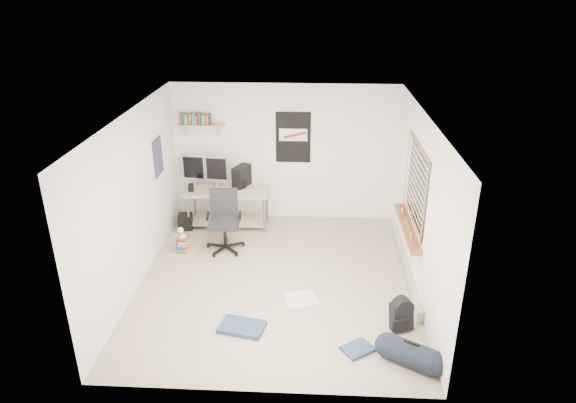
{
  "coord_description": "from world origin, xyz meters",
  "views": [
    {
      "loc": [
        0.53,
        -6.52,
        4.16
      ],
      "look_at": [
        0.16,
        0.26,
        1.18
      ],
      "focal_mm": 32.0,
      "sensor_mm": 36.0,
      "label": 1
    }
  ],
  "objects_px": {
    "office_chair": "(224,223)",
    "desk": "(229,207)",
    "backpack": "(401,316)",
    "book_stack": "(183,244)",
    "duffel_bag": "(410,355)"
  },
  "relations": [
    {
      "from": "office_chair",
      "to": "book_stack",
      "type": "relative_size",
      "value": 2.48
    },
    {
      "from": "office_chair",
      "to": "backpack",
      "type": "height_order",
      "value": "office_chair"
    },
    {
      "from": "office_chair",
      "to": "book_stack",
      "type": "height_order",
      "value": "office_chair"
    },
    {
      "from": "desk",
      "to": "office_chair",
      "type": "xyz_separation_m",
      "value": [
        0.08,
        -0.89,
        0.12
      ]
    },
    {
      "from": "backpack",
      "to": "duffel_bag",
      "type": "relative_size",
      "value": 0.61
    },
    {
      "from": "office_chair",
      "to": "duffel_bag",
      "type": "height_order",
      "value": "office_chair"
    },
    {
      "from": "backpack",
      "to": "book_stack",
      "type": "bearing_deg",
      "value": 130.31
    },
    {
      "from": "backpack",
      "to": "book_stack",
      "type": "relative_size",
      "value": 0.88
    },
    {
      "from": "desk",
      "to": "office_chair",
      "type": "bearing_deg",
      "value": -108.74
    },
    {
      "from": "office_chair",
      "to": "backpack",
      "type": "xyz_separation_m",
      "value": [
        2.59,
        -1.98,
        -0.29
      ]
    },
    {
      "from": "desk",
      "to": "office_chair",
      "type": "distance_m",
      "value": 0.9
    },
    {
      "from": "desk",
      "to": "backpack",
      "type": "relative_size",
      "value": 4.09
    },
    {
      "from": "duffel_bag",
      "to": "book_stack",
      "type": "distance_m",
      "value": 4.13
    },
    {
      "from": "office_chair",
      "to": "desk",
      "type": "bearing_deg",
      "value": 87.36
    },
    {
      "from": "backpack",
      "to": "book_stack",
      "type": "distance_m",
      "value": 3.76
    }
  ]
}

